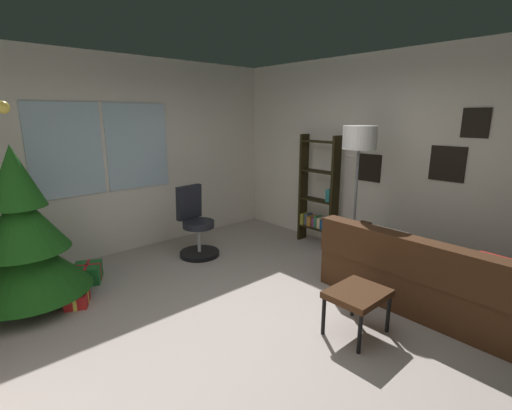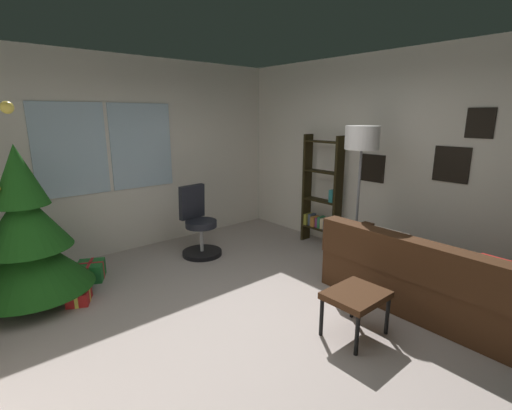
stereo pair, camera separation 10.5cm
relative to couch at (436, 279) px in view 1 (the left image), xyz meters
name	(u,v)px [view 1 (the left image)]	position (x,y,z in m)	size (l,w,h in m)	color
ground_plane	(256,323)	(-1.58, 1.06, -0.34)	(4.78, 5.37, 0.10)	#A99B94
wall_back_with_windows	(128,156)	(-1.60, 3.79, 1.10)	(4.78, 0.12, 2.76)	silver
wall_right_with_frames	(392,159)	(0.86, 1.05, 1.09)	(0.12, 5.37, 2.76)	silver
couch	(436,279)	(0.00, 0.00, 0.00)	(1.47, 2.05, 0.81)	#3E2413
footstool	(357,296)	(-1.07, 0.26, 0.08)	(0.53, 0.44, 0.42)	#3E2413
holiday_tree	(24,241)	(-3.15, 2.84, 0.42)	(1.19, 1.19, 2.09)	#4C331E
gift_box_red	(77,299)	(-2.81, 2.52, -0.22)	(0.32, 0.34, 0.15)	red
gift_box_green	(88,273)	(-2.53, 3.04, -0.19)	(0.42, 0.43, 0.22)	#1E722D
office_chair	(196,229)	(-1.07, 2.89, 0.10)	(0.56, 0.56, 1.00)	black
bookshelf	(318,197)	(0.59, 2.05, 0.44)	(0.18, 0.64, 1.68)	black
floor_lamp	(359,146)	(0.18, 1.13, 1.30)	(0.41, 0.41, 1.83)	slate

